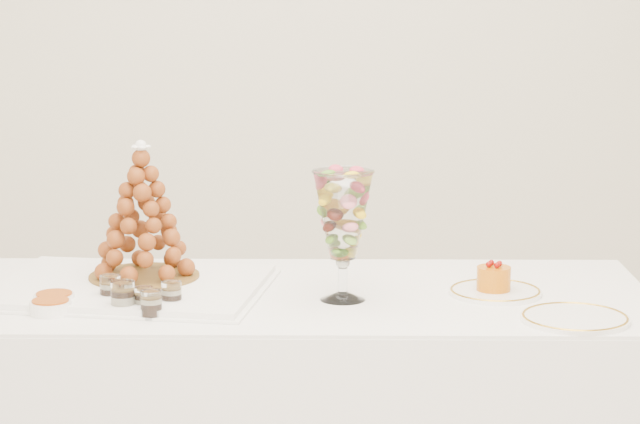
{
  "coord_description": "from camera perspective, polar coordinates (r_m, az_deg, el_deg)",
  "views": [
    {
      "loc": [
        -0.12,
        -2.76,
        1.52
      ],
      "look_at": [
        -0.0,
        0.22,
        0.94
      ],
      "focal_mm": 70.0,
      "sensor_mm": 36.0,
      "label": 1
    }
  ],
  "objects": [
    {
      "name": "macaron_vase",
      "position": [
        3.06,
        1.06,
        -0.22
      ],
      "size": [
        0.15,
        0.15,
        0.32
      ],
      "color": "white",
      "rests_on": "buffet_table"
    },
    {
      "name": "verrine_e",
      "position": [
        2.96,
        -7.72,
        -4.21
      ],
      "size": [
        0.06,
        0.06,
        0.07
      ],
      "primitive_type": "cylinder",
      "rotation": [
        0.0,
        0.0,
        0.17
      ],
      "color": "white",
      "rests_on": "buffet_table"
    },
    {
      "name": "verrine_c",
      "position": [
        3.04,
        -6.81,
        -3.79
      ],
      "size": [
        0.06,
        0.06,
        0.07
      ],
      "primitive_type": "cylinder",
      "rotation": [
        0.0,
        0.0,
        0.19
      ],
      "color": "white",
      "rests_on": "buffet_table"
    },
    {
      "name": "lace_tray",
      "position": [
        3.22,
        -8.73,
        -3.4
      ],
      "size": [
        0.75,
        0.62,
        0.02
      ],
      "primitive_type": "cube",
      "rotation": [
        0.0,
        0.0,
        -0.2
      ],
      "color": "white",
      "rests_on": "buffet_table"
    },
    {
      "name": "verrine_a",
      "position": [
        3.11,
        -9.56,
        -3.5
      ],
      "size": [
        0.06,
        0.06,
        0.07
      ],
      "primitive_type": "cylinder",
      "rotation": [
        0.0,
        0.0,
        0.14
      ],
      "color": "white",
      "rests_on": "buffet_table"
    },
    {
      "name": "cake_plate",
      "position": [
        3.19,
        8.01,
        -3.64
      ],
      "size": [
        0.23,
        0.23,
        0.01
      ],
      "primitive_type": "cylinder",
      "color": "white",
      "rests_on": "buffet_table"
    },
    {
      "name": "croquembouche",
      "position": [
        3.23,
        -8.12,
        0.03
      ],
      "size": [
        0.29,
        0.29,
        0.36
      ],
      "rotation": [
        0.0,
        0.0,
        0.15
      ],
      "color": "brown",
      "rests_on": "lace_tray"
    },
    {
      "name": "verrine_d",
      "position": [
        3.01,
        -9.0,
        -3.87
      ],
      "size": [
        0.07,
        0.07,
        0.08
      ],
      "primitive_type": "cylinder",
      "rotation": [
        0.0,
        0.0,
        -0.23
      ],
      "color": "white",
      "rests_on": "buffet_table"
    },
    {
      "name": "spare_plate",
      "position": [
        2.98,
        11.58,
        -4.8
      ],
      "size": [
        0.25,
        0.25,
        0.01
      ],
      "primitive_type": "cylinder",
      "color": "white",
      "rests_on": "buffet_table"
    },
    {
      "name": "ramekin_front",
      "position": [
        3.04,
        -12.21,
        -4.29
      ],
      "size": [
        0.1,
        0.1,
        0.03
      ],
      "primitive_type": "cylinder",
      "color": "white",
      "rests_on": "buffet_table"
    },
    {
      "name": "verrine_b",
      "position": [
        3.02,
        -8.07,
        -3.99
      ],
      "size": [
        0.05,
        0.05,
        0.06
      ],
      "primitive_type": "cylinder",
      "rotation": [
        0.0,
        0.0,
        -0.13
      ],
      "color": "white",
      "rests_on": "buffet_table"
    },
    {
      "name": "ramekin_back",
      "position": [
        3.11,
        -12.05,
        -3.97
      ],
      "size": [
        0.1,
        0.1,
        0.03
      ],
      "primitive_type": "cylinder",
      "color": "white",
      "rests_on": "buffet_table"
    },
    {
      "name": "mousse_cake",
      "position": [
        3.18,
        7.94,
        -3.01
      ],
      "size": [
        0.09,
        0.09,
        0.08
      ],
      "color": "#CA6509",
      "rests_on": "cake_plate"
    }
  ]
}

